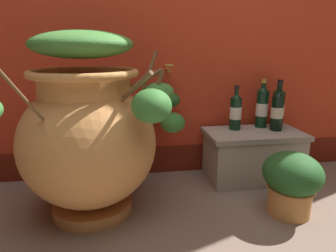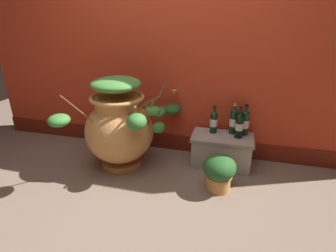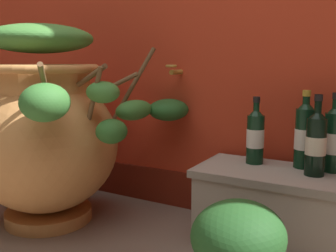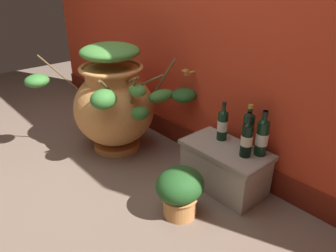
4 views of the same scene
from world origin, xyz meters
TOP-DOWN VIEW (x-y plane):
  - terracotta_urn at (-0.41, 0.63)m, footprint 0.91×1.09m
  - stone_ledge at (0.58, 0.90)m, footprint 0.61×0.35m
  - wine_bottle_left at (0.67, 1.00)m, footprint 0.08×0.08m
  - wine_bottle_middle at (0.73, 0.91)m, footprint 0.08×0.08m
  - wine_bottle_right at (0.78, 1.00)m, footprint 0.08×0.08m
  - wine_bottle_back at (0.48, 0.97)m, footprint 0.07×0.07m
  - potted_shrub at (0.59, 0.45)m, footprint 0.29×0.32m

SIDE VIEW (x-z plane):
  - stone_ledge at x=0.58m, z-range 0.01..0.34m
  - potted_shrub at x=0.59m, z-range 0.02..0.35m
  - terracotta_urn at x=-0.41m, z-range -0.02..0.90m
  - wine_bottle_back at x=0.48m, z-range 0.30..0.59m
  - wine_bottle_middle at x=0.73m, z-range 0.30..0.61m
  - wine_bottle_right at x=0.78m, z-range 0.30..0.62m
  - wine_bottle_left at x=0.67m, z-range 0.30..0.62m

